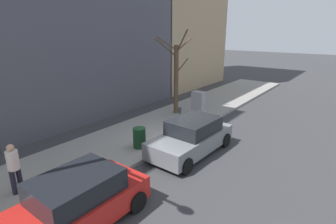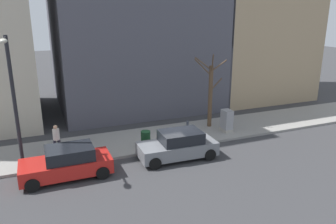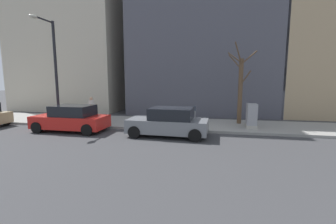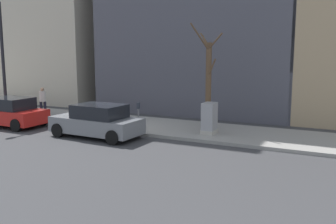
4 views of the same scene
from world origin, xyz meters
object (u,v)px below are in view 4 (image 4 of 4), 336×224
Objects in this scene: parked_car_red at (8,112)px; bare_tree at (208,81)px; parking_meter at (138,113)px; utility_box at (209,119)px; pedestrian_near_meter at (43,100)px; parked_car_grey at (97,121)px; trash_bin at (102,116)px.

bare_tree is at bearing -69.69° from parked_car_red.
parking_meter is 3.37m from utility_box.
bare_tree is 10.14m from pedestrian_near_meter.
parking_meter is at bearing -78.29° from parked_car_red.
trash_bin is at bearing 33.24° from parked_car_grey.
utility_box is 2.15m from bare_tree.
bare_tree is at bearing -51.46° from parking_meter.
utility_box is at bearing 157.49° from pedestrian_near_meter.
pedestrian_near_meter is at bearing 80.32° from parking_meter.
parked_car_grey reaches higher than trash_bin.
parked_car_grey is 6.64m from pedestrian_near_meter.
parked_car_grey is 4.73× the size of trash_bin.
bare_tree reaches higher than parked_car_red.
parking_meter is at bearing 128.54° from bare_tree.
bare_tree is 5.61× the size of trash_bin.
parked_car_red is 2.53× the size of pedestrian_near_meter.
parked_car_grey is 5.78m from parked_car_red.
bare_tree is 5.74m from trash_bin.
parked_car_grey is 2.98× the size of utility_box.
parked_car_grey is at bearing 132.67° from bare_tree.
parked_car_red is 10.57m from utility_box.
utility_box is at bearing -77.37° from parked_car_red.
parked_car_red is 4.67× the size of trash_bin.
trash_bin is at bearing 79.65° from parking_meter.
pedestrian_near_meter is (0.40, 10.57, 0.24)m from utility_box.
parking_meter is 2.53m from trash_bin.
parked_car_grey is 1.01× the size of parked_car_red.
parked_car_grey is at bearing -90.51° from parked_car_red.
parked_car_red is 4.97m from trash_bin.
parking_meter is at bearing 104.60° from utility_box.
parked_car_red is at bearing 101.72° from parking_meter.
utility_box is 1.59× the size of trash_bin.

